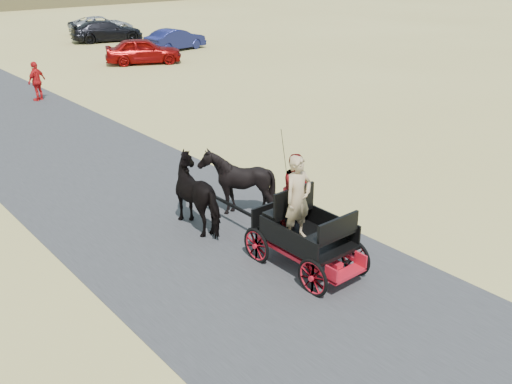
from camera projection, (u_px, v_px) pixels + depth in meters
ground at (269, 279)px, 11.67m from camera, size 140.00×140.00×0.00m
road at (269, 279)px, 11.67m from camera, size 6.00×140.00×0.01m
carriage at (305, 251)px, 12.00m from camera, size 1.30×2.40×0.72m
horse_left at (201, 194)px, 13.59m from camera, size 0.91×2.01×1.70m
horse_right at (237, 182)px, 14.24m from camera, size 1.37×1.54×1.70m
driver_man at (298, 199)px, 11.42m from camera, size 0.66×0.43×1.80m
passenger_woman at (297, 189)px, 12.14m from camera, size 0.77×0.60×1.58m
pedestrian at (37, 81)px, 25.09m from camera, size 1.09×0.86×1.73m
car_a at (143, 51)px, 33.28m from camera, size 4.71×3.47×1.49m
car_b at (176, 39)px, 37.75m from camera, size 4.40×2.08×1.39m
car_c at (107, 31)px, 41.31m from camera, size 5.44×3.25×1.48m
car_d at (101, 25)px, 44.92m from camera, size 5.24×3.03×1.37m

